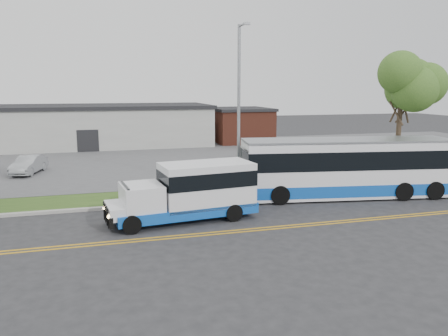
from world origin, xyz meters
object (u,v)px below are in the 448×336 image
object	(u,v)px
shuttle_bus	(193,190)
transit_bus	(347,168)
tree_east	(402,87)
parked_car_a	(29,165)
streetlight_near	(239,104)

from	to	relation	value
shuttle_bus	transit_bus	size ratio (longest dim) A/B	0.59
shuttle_bus	tree_east	bearing A→B (deg)	10.99
parked_car_a	streetlight_near	bearing A→B (deg)	-21.69
tree_east	parked_car_a	size ratio (longest dim) A/B	2.14
streetlight_near	transit_bus	xyz separation A→B (m)	(5.64, -2.48, -3.57)
transit_bus	parked_car_a	xyz separation A→B (m)	(-18.45, 11.67, -0.93)
tree_east	transit_bus	world-z (taller)	tree_east
tree_east	streetlight_near	xyz separation A→B (m)	(-11.00, -0.27, -0.97)
streetlight_near	shuttle_bus	xyz separation A→B (m)	(-3.66, -4.45, -3.81)
tree_east	streetlight_near	bearing A→B (deg)	-178.58
tree_east	parked_car_a	bearing A→B (deg)	159.47
shuttle_bus	parked_car_a	xyz separation A→B (m)	(-9.15, 13.63, -0.68)
streetlight_near	transit_bus	bearing A→B (deg)	-23.72
streetlight_near	parked_car_a	distance (m)	16.39
streetlight_near	shuttle_bus	world-z (taller)	streetlight_near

